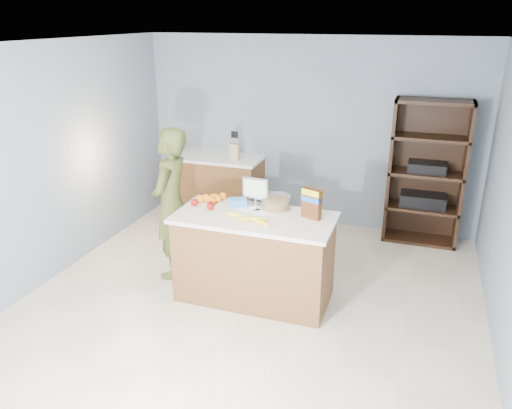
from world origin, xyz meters
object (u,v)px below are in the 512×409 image
(shelving_unit, at_px, (426,175))
(cereal_box, at_px, (312,201))
(tv, at_px, (256,190))
(counter_peninsula, at_px, (254,260))
(person, at_px, (171,204))

(shelving_unit, distance_m, cereal_box, 2.18)
(cereal_box, bearing_deg, shelving_unit, 62.12)
(shelving_unit, relative_size, tv, 6.38)
(counter_peninsula, bearing_deg, shelving_unit, 52.89)
(tv, xyz_separation_m, cereal_box, (0.62, -0.18, 0.01))
(person, relative_size, cereal_box, 5.68)
(person, bearing_deg, counter_peninsula, 74.08)
(shelving_unit, height_order, person, shelving_unit)
(tv, bearing_deg, person, -173.51)
(counter_peninsula, distance_m, tv, 0.72)
(counter_peninsula, xyz_separation_m, cereal_box, (0.53, 0.13, 0.65))
(counter_peninsula, bearing_deg, cereal_box, 13.41)
(shelving_unit, relative_size, cereal_box, 6.17)
(person, height_order, tv, person)
(shelving_unit, bearing_deg, cereal_box, -117.88)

